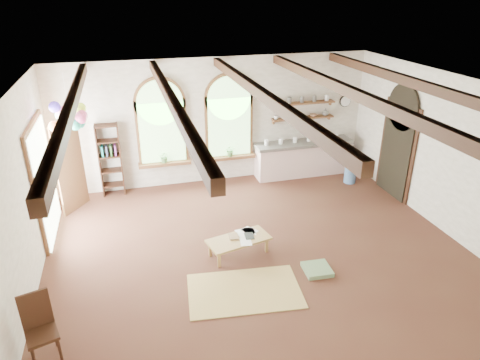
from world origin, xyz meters
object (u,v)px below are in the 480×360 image
object	(u,v)px
kitchen_counter	(303,158)
coffee_table	(239,241)
balloon_cluster	(69,116)
side_chair	(43,341)

from	to	relation	value
kitchen_counter	coffee_table	distance (m)	4.23
balloon_cluster	coffee_table	bearing A→B (deg)	-38.84
kitchen_counter	balloon_cluster	bearing A→B (deg)	-170.94
side_chair	coffee_table	bearing A→B (deg)	27.84
coffee_table	side_chair	xyz separation A→B (m)	(-3.26, -1.72, -0.01)
kitchen_counter	side_chair	distance (m)	7.76
balloon_cluster	kitchen_counter	bearing A→B (deg)	9.06
coffee_table	side_chair	distance (m)	3.68
kitchen_counter	balloon_cluster	world-z (taller)	balloon_cluster
coffee_table	side_chair	world-z (taller)	side_chair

